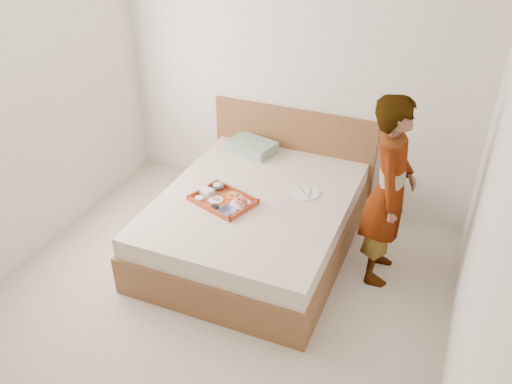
{
  "coord_description": "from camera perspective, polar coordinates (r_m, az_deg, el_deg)",
  "views": [
    {
      "loc": [
        1.5,
        -2.51,
        2.98
      ],
      "look_at": [
        0.07,
        0.9,
        0.65
      ],
      "focal_mm": 37.15,
      "sensor_mm": 36.0,
      "label": 1
    }
  ],
  "objects": [
    {
      "name": "bed",
      "position": [
        4.68,
        -0.09,
        -3.26
      ],
      "size": [
        1.65,
        2.0,
        0.53
      ],
      "primitive_type": "cube",
      "color": "brown",
      "rests_on": "ground"
    },
    {
      "name": "plastic_tub",
      "position": [
        4.55,
        -5.32,
        0.03
      ],
      "size": [
        0.13,
        0.12,
        0.05
      ],
      "primitive_type": "cube",
      "rotation": [
        0.0,
        0.0,
        -0.32
      ],
      "color": "silver",
      "rests_on": "tray"
    },
    {
      "name": "prawn_plate",
      "position": [
        4.4,
        -1.68,
        -1.3
      ],
      "size": [
        0.22,
        0.22,
        0.01
      ],
      "primitive_type": "cylinder",
      "rotation": [
        0.0,
        0.0,
        -0.32
      ],
      "color": "white",
      "rests_on": "tray"
    },
    {
      "name": "dinner_plate",
      "position": [
        4.59,
        5.46,
        -0.12
      ],
      "size": [
        0.3,
        0.3,
        0.01
      ],
      "primitive_type": "cylinder",
      "rotation": [
        0.0,
        0.0,
        0.41
      ],
      "color": "white",
      "rests_on": "bed"
    },
    {
      "name": "cheese_round",
      "position": [
        4.48,
        -6.14,
        -0.72
      ],
      "size": [
        0.09,
        0.09,
        0.03
      ],
      "primitive_type": "cylinder",
      "rotation": [
        0.0,
        0.0,
        -0.32
      ],
      "color": "white",
      "rests_on": "tray"
    },
    {
      "name": "sauce_dish",
      "position": [
        4.35,
        -4.41,
        -1.71
      ],
      "size": [
        0.09,
        0.09,
        0.03
      ],
      "primitive_type": "cylinder",
      "rotation": [
        0.0,
        0.0,
        -0.32
      ],
      "color": "black",
      "rests_on": "tray"
    },
    {
      "name": "wall_right",
      "position": [
        3.03,
        23.39,
        -4.53
      ],
      "size": [
        0.01,
        4.0,
        2.6
      ],
      "primitive_type": "cube",
      "color": "silver",
      "rests_on": "ground"
    },
    {
      "name": "meat_plate",
      "position": [
        4.47,
        -4.37,
        -0.86
      ],
      "size": [
        0.16,
        0.16,
        0.01
      ],
      "primitive_type": "cylinder",
      "rotation": [
        0.0,
        0.0,
        -0.32
      ],
      "color": "white",
      "rests_on": "tray"
    },
    {
      "name": "salad_bowl",
      "position": [
        4.62,
        -4.1,
        0.57
      ],
      "size": [
        0.14,
        0.14,
        0.03
      ],
      "primitive_type": "imported",
      "rotation": [
        0.0,
        0.0,
        -0.32
      ],
      "color": "#16274A",
      "rests_on": "tray"
    },
    {
      "name": "headboard",
      "position": [
        5.34,
        3.95,
        4.18
      ],
      "size": [
        1.65,
        0.06,
        0.95
      ],
      "primitive_type": "cube",
      "color": "brown",
      "rests_on": "ground"
    },
    {
      "name": "person",
      "position": [
        4.22,
        14.12,
        0.01
      ],
      "size": [
        0.43,
        0.61,
        1.6
      ],
      "primitive_type": "imported",
      "rotation": [
        0.0,
        0.0,
        1.65
      ],
      "color": "beige",
      "rests_on": "ground"
    },
    {
      "name": "ground",
      "position": [
        4.17,
        -5.87,
        -13.55
      ],
      "size": [
        3.5,
        4.0,
        0.01
      ],
      "primitive_type": "cube",
      "color": "beige",
      "rests_on": "ground"
    },
    {
      "name": "wall_back",
      "position": [
        5.04,
        4.16,
        12.69
      ],
      "size": [
        3.5,
        0.01,
        2.6
      ],
      "primitive_type": "cube",
      "color": "silver",
      "rests_on": "ground"
    },
    {
      "name": "tray",
      "position": [
        4.46,
        -3.58,
        -0.85
      ],
      "size": [
        0.59,
        0.5,
        0.05
      ],
      "primitive_type": "cube",
      "rotation": [
        0.0,
        0.0,
        -0.32
      ],
      "color": "#AD391E",
      "rests_on": "bed"
    },
    {
      "name": "navy_bowl_big",
      "position": [
        4.29,
        -3.12,
        -2.15
      ],
      "size": [
        0.18,
        0.18,
        0.03
      ],
      "primitive_type": "imported",
      "rotation": [
        0.0,
        0.0,
        -0.32
      ],
      "color": "#16274A",
      "rests_on": "tray"
    },
    {
      "name": "bread_plate",
      "position": [
        4.51,
        -2.41,
        -0.38
      ],
      "size": [
        0.15,
        0.15,
        0.01
      ],
      "primitive_type": "cylinder",
      "rotation": [
        0.0,
        0.0,
        -0.32
      ],
      "color": "orange",
      "rests_on": "tray"
    },
    {
      "name": "pillow",
      "position": [
        5.22,
        -0.46,
        4.93
      ],
      "size": [
        0.5,
        0.4,
        0.11
      ],
      "primitive_type": "cube",
      "rotation": [
        0.0,
        0.0,
        -0.25
      ],
      "color": "gray",
      "rests_on": "bed"
    }
  ]
}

